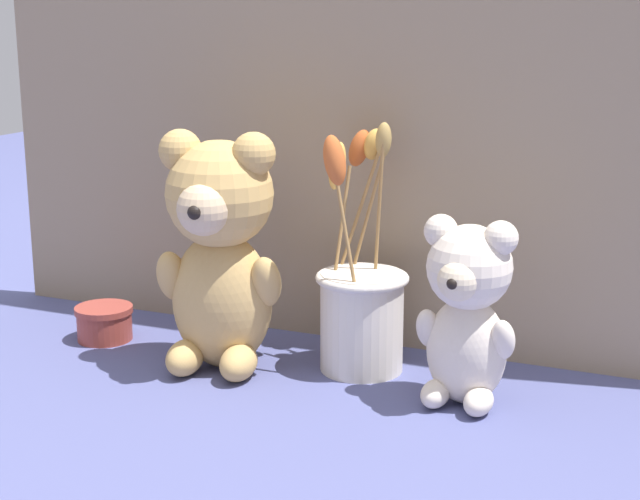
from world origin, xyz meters
TOP-DOWN VIEW (x-y plane):
  - ground_plane at (0.00, 0.00)m, footprint 4.00×4.00m
  - backdrop_wall at (0.00, 0.17)m, footprint 1.12×0.02m
  - teddy_bear_large at (-0.13, -0.01)m, footprint 0.17×0.15m
  - teddy_bear_medium at (0.19, 0.00)m, footprint 0.12×0.11m
  - flower_vase at (0.04, 0.06)m, footprint 0.12×0.15m
  - decorative_tin_tall at (-0.33, 0.02)m, footprint 0.08×0.08m

SIDE VIEW (x-z plane):
  - ground_plane at x=0.00m, z-range 0.00..0.00m
  - decorative_tin_tall at x=-0.33m, z-range 0.00..0.05m
  - flower_vase at x=0.04m, z-range -0.07..0.24m
  - teddy_bear_medium at x=0.19m, z-range 0.00..0.23m
  - teddy_bear_large at x=-0.13m, z-range 0.01..0.31m
  - backdrop_wall at x=0.00m, z-range 0.00..0.79m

